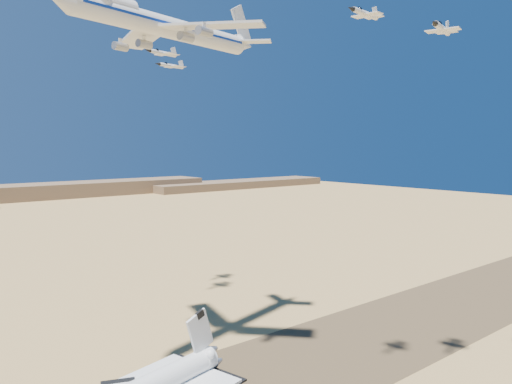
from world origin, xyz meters
TOP-DOWN VIEW (x-y plane):
  - ridgeline at (65.32, 527.31)m, footprint 960.00×90.00m
  - shuttle at (-14.45, 5.98)m, footprint 43.55×32.87m
  - carrier_747 at (-0.10, 27.42)m, footprint 77.50×58.22m
  - chase_jet_a at (29.30, -21.83)m, footprint 14.08×7.80m
  - chase_jet_b at (46.11, -33.11)m, footprint 15.66×9.10m
  - chase_jet_d at (25.51, 74.02)m, footprint 16.27×9.35m
  - chase_jet_e at (36.24, 86.24)m, footprint 15.51×8.67m

SIDE VIEW (x-z plane):
  - shuttle at x=-14.45m, z-range -4.95..16.47m
  - ridgeline at x=65.32m, z-range -1.37..16.63m
  - chase_jet_b at x=46.11m, z-range 94.19..98.17m
  - chase_jet_a at x=29.30m, z-range 97.59..101.10m
  - chase_jet_e at x=36.24m, z-range 98.14..102.02m
  - carrier_747 at x=-0.10m, z-range 91.01..110.32m
  - chase_jet_d at x=25.51m, z-range 100.42..104.54m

